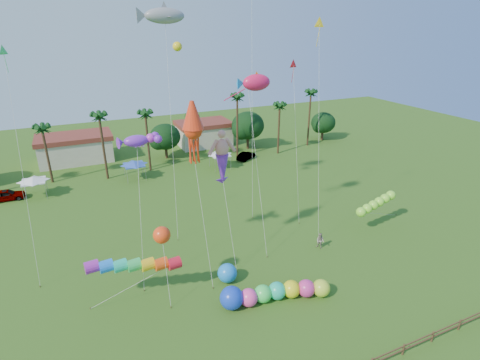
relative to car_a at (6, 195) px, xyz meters
name	(u,v)px	position (x,y,z in m)	size (l,w,h in m)	color
ground	(290,325)	(23.68, -36.44, -0.79)	(160.00, 160.00, 0.00)	#285116
tree_line	(180,135)	(27.25, 7.56, 3.49)	(69.46, 8.91, 11.00)	#3A2819
buildings_row	(138,143)	(20.59, 13.56, 1.21)	(35.00, 7.00, 4.00)	beige
tent_row	(135,164)	(17.68, -0.10, 1.96)	(31.00, 4.00, 0.60)	white
car_a	(6,195)	(0.00, 0.00, 0.00)	(1.87, 4.64, 1.58)	#4C4C54
car_b	(246,156)	(37.64, 1.80, -0.09)	(1.48, 4.24, 1.40)	#4C4C54
spectator_b	(320,241)	(32.53, -28.01, 0.12)	(0.88, 0.69, 1.81)	gray
caterpillar_inflatable	(271,293)	(23.63, -33.27, 0.07)	(9.96, 3.87, 2.04)	#FF43A1
blue_ball	(227,273)	(21.14, -29.13, 0.13)	(1.84, 1.84, 1.84)	#197DE2
rainbow_tube	(152,269)	(14.29, -28.93, 2.52)	(9.30, 1.97, 3.85)	red
green_worm	(361,212)	(38.66, -27.13, 1.92)	(10.45, 3.63, 3.39)	#88ED34
orange_ball_kite	(162,235)	(15.44, -28.66, 5.43)	(1.94, 2.88, 6.97)	#FB4014
merman_kite	(222,161)	(22.62, -24.62, 9.68)	(2.44, 4.58, 13.06)	tan
fish_kite	(256,83)	(27.88, -21.25, 16.35)	(4.77, 7.30, 18.10)	#DF1850
shark_kite	(165,16)	(20.82, -13.18, 22.72)	(6.04, 8.39, 24.55)	gray
squid_kite	(193,130)	(19.58, -25.56, 13.31)	(2.46, 5.32, 16.77)	red
lobster_kite	(136,141)	(14.91, -23.75, 12.40)	(4.31, 5.34, 13.94)	purple
delta_kite_red	(293,67)	(34.19, -18.10, 17.31)	(1.42, 4.73, 19.01)	red
delta_kite_yellow	(319,28)	(33.73, -23.21, 21.57)	(1.32, 4.01, 23.38)	yellow
delta_kite_green	(4,59)	(5.81, -19.21, 19.23)	(1.42, 4.18, 21.14)	#31D163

